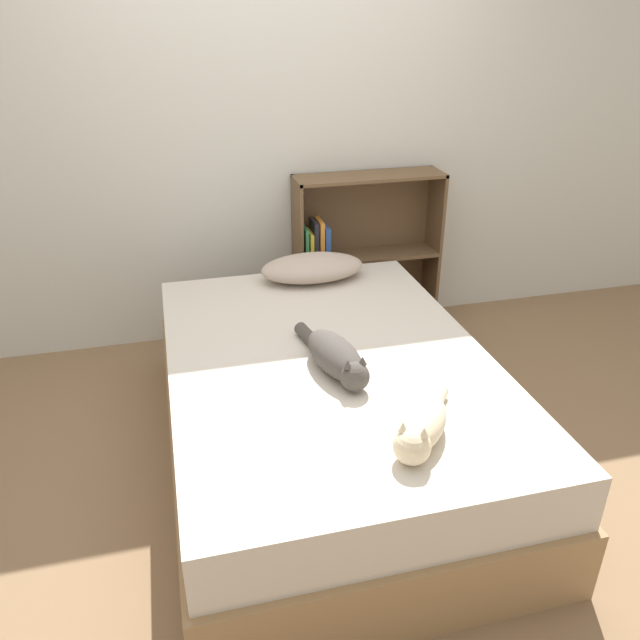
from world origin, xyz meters
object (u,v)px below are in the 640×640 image
cat_dark (336,357)px  pillow (312,268)px  bookshelf (360,251)px  bed (328,408)px  cat_light (421,428)px

cat_dark → pillow: bearing=160.9°
cat_dark → bookshelf: 1.53m
pillow → cat_dark: cat_dark is taller
bed → cat_dark: cat_dark is taller
pillow → bookshelf: bookshelf is taller
bed → bookshelf: bearing=66.7°
bed → bookshelf: bookshelf is taller
cat_light → cat_dark: size_ratio=0.71×
pillow → bookshelf: 0.61m
pillow → bookshelf: (0.42, 0.43, -0.10)m
cat_dark → bookshelf: bookshelf is taller
cat_light → cat_dark: (-0.16, 0.54, 0.01)m
cat_light → bookshelf: 2.00m
cat_light → bookshelf: bearing=-153.7°
cat_dark → bookshelf: size_ratio=0.58×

